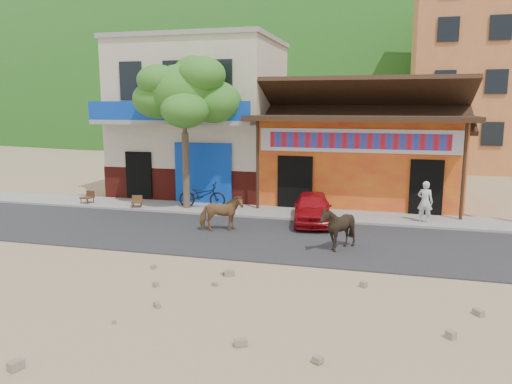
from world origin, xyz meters
TOP-DOWN VIEW (x-y plane):
  - ground at (0.00, 0.00)m, footprint 120.00×120.00m
  - road at (0.00, 2.50)m, footprint 60.00×5.00m
  - sidewalk at (0.00, 6.00)m, footprint 60.00×2.00m
  - dance_club at (2.00, 10.00)m, footprint 8.00×6.00m
  - cafe_building at (-5.50, 10.00)m, footprint 7.00×6.00m
  - apartment_front at (9.00, 24.00)m, footprint 9.00×9.00m
  - hillside at (0.00, 70.00)m, footprint 100.00×40.00m
  - tree at (-4.60, 5.80)m, footprint 3.00×3.00m
  - cow_tan at (-2.13, 2.89)m, footprint 1.57×1.16m
  - cow_dark at (1.86, 1.68)m, footprint 1.44×1.35m
  - red_car at (0.65, 4.80)m, footprint 1.84×3.43m
  - scooter at (-4.00, 5.98)m, footprint 1.97×0.90m
  - pedestrian at (4.50, 5.65)m, footprint 0.61×0.49m
  - cafe_chair_left at (-9.00, 5.55)m, footprint 0.54×0.54m
  - cafe_chair_right at (-6.56, 5.30)m, footprint 0.53×0.53m

SIDE VIEW (x-z plane):
  - ground at x=0.00m, z-range 0.00..0.00m
  - road at x=0.00m, z-range 0.00..0.04m
  - sidewalk at x=0.00m, z-range 0.00..0.12m
  - cafe_chair_right at x=-6.56m, z-range 0.12..1.00m
  - red_car at x=0.65m, z-range 0.04..1.15m
  - cafe_chair_left at x=-9.00m, z-range 0.12..1.07m
  - scooter at x=-4.00m, z-range 0.12..1.12m
  - cow_tan at x=-2.13m, z-range 0.04..1.25m
  - cow_dark at x=1.86m, z-range 0.04..1.37m
  - pedestrian at x=4.50m, z-range 0.12..1.59m
  - dance_club at x=2.00m, z-range 0.00..3.60m
  - tree at x=-4.60m, z-range 0.12..6.12m
  - cafe_building at x=-5.50m, z-range 0.00..7.00m
  - apartment_front at x=9.00m, z-range 0.00..12.00m
  - hillside at x=0.00m, z-range 0.00..24.00m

